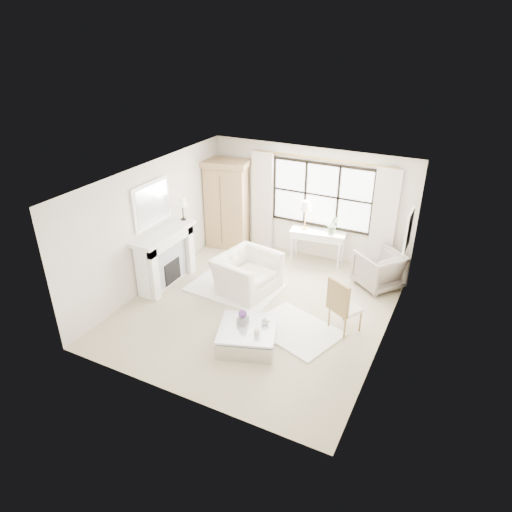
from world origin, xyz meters
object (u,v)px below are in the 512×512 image
at_px(console_table, 317,246).
at_px(armoire, 227,204).
at_px(club_armchair, 247,273).
at_px(coffee_table, 248,337).

bearing_deg(console_table, armoire, 175.22).
bearing_deg(armoire, console_table, -7.30).
bearing_deg(club_armchair, console_table, -13.81).
relative_size(armoire, coffee_table, 1.76).
distance_m(console_table, club_armchair, 2.13).
bearing_deg(club_armchair, armoire, 50.79).
height_order(console_table, coffee_table, console_table).
distance_m(armoire, console_table, 2.51).
relative_size(armoire, club_armchair, 1.78).
xyz_separation_m(armoire, coffee_table, (2.40, -3.47, -0.96)).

